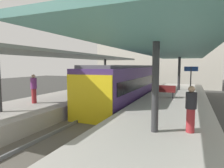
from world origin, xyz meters
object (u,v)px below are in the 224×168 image
Objects in this scene: commuter_train at (126,85)px; passenger_near_bench at (191,108)px; passenger_mid_platform at (34,88)px; platform_sign at (191,75)px; platform_bench at (165,91)px.

commuter_train is 9.35m from passenger_near_bench.
passenger_mid_platform reaches higher than passenger_near_bench.
platform_bench is at bearing -168.86° from platform_sign.
passenger_mid_platform is (-8.74, -5.54, -0.71)m from platform_sign.
commuter_train reaches higher than platform_bench.
passenger_mid_platform is (-3.89, -5.97, 0.18)m from commuter_train.
commuter_train reaches higher than passenger_near_bench.
passenger_near_bench is at bearing -58.12° from commuter_train.
platform_sign reaches higher than passenger_near_bench.
passenger_mid_platform is at bearing -147.64° from platform_sign.
platform_bench is 7.40m from passenger_near_bench.
platform_bench is (3.19, -0.76, -0.26)m from commuter_train.
commuter_train is 4.95m from platform_sign.
platform_sign is 10.37m from passenger_mid_platform.
commuter_train is 7.74× the size of passenger_near_bench.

